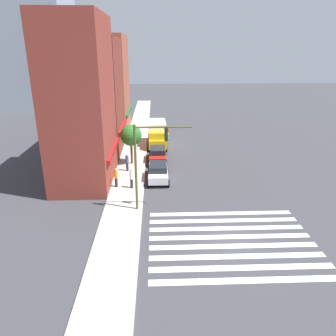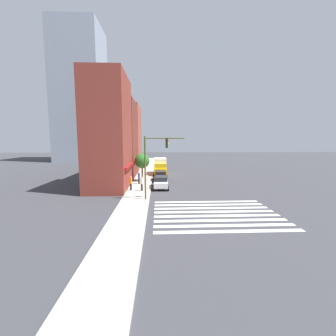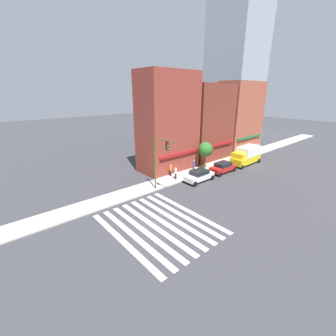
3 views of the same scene
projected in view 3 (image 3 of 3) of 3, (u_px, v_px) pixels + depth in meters
ground_plane at (159, 224)px, 21.01m from camera, size 200.00×200.00×0.00m
sidewalk_left at (119, 197)px, 26.36m from camera, size 120.00×3.00×0.15m
crosswalk_stripes at (159, 224)px, 21.01m from camera, size 8.22×10.80×0.01m
storefront_row at (210, 120)px, 39.96m from camera, size 28.97×5.30×14.67m
tower_distant at (236, 63)px, 68.32m from camera, size 14.48×13.62×40.25m
traffic_signal at (160, 156)px, 26.34m from camera, size 0.32×4.20×6.82m
sedan_white at (199, 175)px, 30.84m from camera, size 4.41×2.02×1.59m
sedan_red at (223, 167)px, 34.19m from camera, size 4.41×2.02×1.59m
box_truck_yellow at (246, 155)px, 37.92m from camera, size 6.24×2.42×3.04m
pedestrian_orange_vest at (171, 170)px, 32.31m from camera, size 0.32×0.32×1.77m
pedestrian_blue_shirt at (194, 165)px, 34.37m from camera, size 0.32×0.32×1.77m
pedestrian_white_shirt at (176, 173)px, 31.12m from camera, size 0.32×0.32×1.77m
street_tree at (205, 149)px, 34.82m from camera, size 2.26×2.26×4.27m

